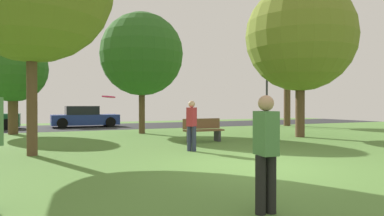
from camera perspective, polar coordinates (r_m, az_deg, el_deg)
name	(u,v)px	position (r m, az deg, el deg)	size (l,w,h in m)	color
ground_plane	(257,166)	(8.34, 10.82, -9.45)	(44.00, 44.00, 0.00)	#547F38
road_strip	(114,126)	(23.22, -12.89, -3.01)	(44.00, 6.40, 0.01)	#28282B
maple_tree_far	(287,59)	(24.41, 15.62, 7.92)	(3.62, 3.62, 6.43)	brown
oak_tree_center	(142,54)	(17.48, -8.39, 8.86)	(4.15, 4.15, 6.06)	brown
oak_tree_right	(300,37)	(16.30, 17.63, 11.24)	(4.87, 4.87, 6.92)	brown
birch_tree_lone	(13,69)	(18.90, -27.76, 5.81)	(3.28, 3.28, 4.86)	brown
person_catcher	(192,124)	(10.61, -0.06, -2.62)	(0.39, 0.38, 1.57)	#2D334C
person_bystander	(266,149)	(4.66, 12.24, -6.71)	(0.30, 0.34, 1.58)	black
frisbee_disc	(109,97)	(7.11, -13.77, 1.83)	(0.32, 0.32, 0.05)	#EA2D6B
parked_car_blue	(84,117)	(23.20, -17.54, -1.51)	(4.15, 2.03, 1.35)	#233893
park_bench	(203,130)	(13.34, 1.86, -3.67)	(1.60, 0.45, 0.90)	brown
street_lamp_post	(267,93)	(23.71, 12.39, 2.50)	(0.14, 0.14, 4.50)	#2D2D33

